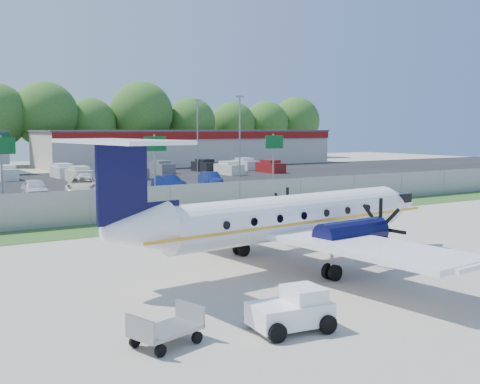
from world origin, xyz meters
TOP-DOWN VIEW (x-y plane):
  - ground at (0.00, 0.00)m, footprint 170.00×170.00m
  - grass_verge at (0.00, 12.00)m, footprint 170.00×4.00m
  - access_road at (0.00, 19.00)m, footprint 170.00×8.00m
  - parking_lot at (0.00, 40.00)m, footprint 170.00×32.00m
  - perimeter_fence at (0.00, 14.00)m, footprint 120.00×0.06m
  - building_east at (26.00, 61.98)m, footprint 44.40×12.40m
  - sign_left at (-8.00, 22.91)m, footprint 1.80×0.26m
  - sign_mid at (3.00, 22.91)m, footprint 1.80×0.26m
  - sign_right at (14.00, 22.91)m, footprint 1.80×0.26m
  - light_pole_ne at (20.00, 38.00)m, footprint 0.90×0.35m
  - light_pole_se at (20.00, 48.00)m, footprint 0.90×0.35m
  - aircraft at (-1.84, -0.24)m, footprint 16.51×16.25m
  - pushback_tug at (-6.11, -6.45)m, footprint 2.26×1.73m
  - baggage_cart_near at (-9.52, -5.71)m, footprint 1.97×1.50m
  - cone_starboard_wing at (-3.58, 8.71)m, footprint 0.34×0.34m
  - road_car_mid at (6.20, 21.00)m, footprint 4.19×2.20m
  - road_car_east at (27.00, 17.72)m, footprint 4.31×1.76m
  - parked_car_b at (-4.53, 28.88)m, footprint 2.32×4.72m
  - parked_car_c at (-0.57, 29.52)m, footprint 4.25×6.09m
  - parked_car_d at (6.94, 28.88)m, footprint 1.67×4.21m
  - parked_car_e at (11.66, 29.85)m, footprint 2.59×4.51m
  - parked_car_g at (1.24, 34.79)m, footprint 2.72×4.85m
  - far_parking_rows at (0.00, 45.00)m, footprint 56.00×10.00m

SIDE VIEW (x-z plane):
  - ground at x=0.00m, z-range 0.00..0.00m
  - road_car_mid at x=6.20m, z-range -0.68..0.68m
  - road_car_east at x=27.00m, z-range -0.69..0.69m
  - parked_car_b at x=-4.53m, z-range -0.78..0.78m
  - parked_car_c at x=-0.57m, z-range -0.77..0.77m
  - parked_car_d at x=6.94m, z-range -0.68..0.68m
  - parked_car_e at x=11.66m, z-range -0.70..0.70m
  - parked_car_g at x=1.24m, z-range -0.78..0.78m
  - far_parking_rows at x=0.00m, z-range -0.80..0.80m
  - grass_verge at x=0.00m, z-range 0.00..0.02m
  - access_road at x=0.00m, z-range 0.00..0.02m
  - parking_lot at x=0.00m, z-range 0.00..0.02m
  - cone_starboard_wing at x=-3.58m, z-range -0.01..0.47m
  - baggage_cart_near at x=-9.52m, z-range -0.03..0.88m
  - pushback_tug at x=-6.11m, z-range -0.02..1.13m
  - perimeter_fence at x=0.00m, z-range 0.01..2.00m
  - aircraft at x=-1.84m, z-range -0.58..4.50m
  - building_east at x=26.00m, z-range 0.01..5.25m
  - sign_left at x=-8.00m, z-range 1.11..6.11m
  - sign_mid at x=3.00m, z-range 1.11..6.11m
  - sign_right at x=14.00m, z-range 1.11..6.11m
  - light_pole_ne at x=20.00m, z-range 0.69..9.78m
  - light_pole_se at x=20.00m, z-range 0.69..9.78m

